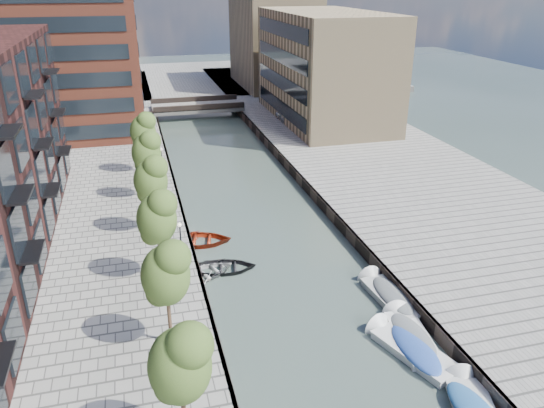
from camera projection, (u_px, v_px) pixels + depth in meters
name	position (u px, v px, depth m)	size (l,w,h in m)	color
water	(242.00, 194.00, 50.24)	(300.00, 300.00, 0.00)	#38473F
quay_right	(396.00, 174.00, 53.83)	(20.00, 140.00, 1.00)	gray
quay_wall_left	(177.00, 196.00, 48.60)	(0.25, 140.00, 1.00)	#332823
quay_wall_right	(304.00, 183.00, 51.49)	(0.25, 140.00, 1.00)	#332823
far_closure	(178.00, 80.00, 103.35)	(80.00, 40.00, 1.00)	gray
tower	(53.00, 5.00, 62.13)	(18.00, 18.00, 30.00)	brown
tan_block_near	(324.00, 67.00, 70.43)	(12.00, 25.00, 14.00)	tan
tan_block_far	(274.00, 39.00, 93.14)	(12.00, 20.00, 16.00)	tan
bridge	(197.00, 107.00, 78.12)	(13.00, 6.00, 1.30)	gray
tree_1	(180.00, 361.00, 20.37)	(2.50, 2.50, 5.95)	#382619
tree_2	(165.00, 272.00, 26.59)	(2.50, 2.50, 5.95)	#382619
tree_3	(156.00, 216.00, 32.81)	(2.50, 2.50, 5.95)	#382619
tree_4	(150.00, 178.00, 39.03)	(2.50, 2.50, 5.95)	#382619
tree_5	(146.00, 150.00, 45.25)	(2.50, 2.50, 5.95)	#382619
tree_6	(143.00, 130.00, 51.47)	(2.50, 2.50, 5.95)	#382619
lamp_1	(181.00, 246.00, 32.94)	(0.24, 0.24, 4.12)	black
lamp_2	(162.00, 165.00, 47.15)	(0.24, 0.24, 4.12)	black
sloop_2	(199.00, 244.00, 40.90)	(3.65, 5.11, 1.06)	maroon
sloop_3	(208.00, 275.00, 36.57)	(2.89, 4.04, 0.84)	#B9B9B7
sloop_4	(225.00, 270.00, 37.15)	(3.17, 4.44, 0.92)	black
motorboat_0	(408.00, 347.00, 29.05)	(3.53, 5.79, 1.83)	white
motorboat_1	(409.00, 334.00, 30.19)	(2.49, 5.42, 1.74)	white
motorboat_4	(388.00, 294.00, 33.92)	(2.30, 5.58, 1.82)	#B6B6B4
car	(285.00, 115.00, 71.83)	(1.69, 4.19, 1.43)	#B4B7B9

